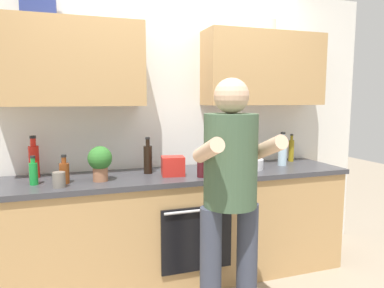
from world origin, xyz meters
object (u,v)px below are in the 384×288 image
bottle_soy (148,158)px  mixing_bowl (248,164)px  bottle_hotsauce (34,160)px  grocery_bag_crisps (173,166)px  bottle_soda (34,173)px  bottle_water (282,151)px  bottle_oil (291,150)px  potted_herb (100,161)px  bottle_wine (202,165)px  bottle_juice (238,158)px  person_standing (231,185)px  bottle_vinegar (64,172)px  cup_stoneware (59,180)px

bottle_soy → mixing_bowl: (0.86, -0.09, -0.08)m
bottle_hotsauce → grocery_bag_crisps: 1.07m
bottle_soda → bottle_water: bottle_water is taller
bottle_soy → bottle_hotsauce: 0.87m
bottle_oil → potted_herb: size_ratio=1.02×
bottle_wine → bottle_juice: (0.33, 0.03, 0.04)m
bottle_water → bottle_soy: bearing=178.0°
person_standing → bottle_soy: 0.89m
bottle_vinegar → person_standing: bearing=-33.1°
mixing_bowl → person_standing: bearing=-125.1°
bottle_wine → mixing_bowl: size_ratio=0.87×
potted_herb → mixing_bowl: bearing=2.8°
bottle_water → grocery_bag_crisps: bottle_water is taller
bottle_juice → mixing_bowl: bearing=40.5°
bottle_oil → bottle_soda: bearing=-174.1°
bottle_water → potted_herb: size_ratio=1.18×
bottle_water → grocery_bag_crisps: bearing=-174.7°
bottle_oil → bottle_water: (-0.20, -0.15, 0.02)m
bottle_oil → bottle_vinegar: bearing=-172.8°
person_standing → bottle_wine: size_ratio=7.23×
grocery_bag_crisps → bottle_oil: bearing=11.4°
bottle_soy → bottle_vinegar: (-0.64, -0.15, -0.04)m
bottle_water → cup_stoneware: bearing=-173.4°
bottle_wine → bottle_juice: 0.33m
cup_stoneware → grocery_bag_crisps: bearing=8.2°
person_standing → bottle_water: (0.87, 0.76, 0.07)m
bottle_hotsauce → potted_herb: bearing=-30.5°
mixing_bowl → potted_herb: 1.26m
bottle_juice → mixing_bowl: size_ratio=1.20×
bottle_soy → bottle_water: bottle_water is taller
person_standing → bottle_vinegar: bearing=146.9°
person_standing → mixing_bowl: 0.87m
bottle_oil → bottle_vinegar: (-2.08, -0.26, -0.03)m
grocery_bag_crisps → bottle_wine: bearing=-32.7°
bottle_soda → bottle_wine: bearing=-6.9°
bottle_soda → cup_stoneware: 0.22m
bottle_oil → mixing_bowl: bottle_oil is taller
bottle_soda → bottle_wine: bottle_wine is taller
mixing_bowl → grocery_bag_crisps: size_ratio=1.47×
bottle_soda → mixing_bowl: bottle_soda is taller
bottle_vinegar → grocery_bag_crisps: bottle_vinegar is taller
bottle_soda → mixing_bowl: bearing=1.0°
bottle_wine → bottle_juice: size_ratio=0.72×
potted_herb → bottle_juice: bearing=-4.4°
bottle_hotsauce → bottle_wine: bearing=-17.7°
bottle_water → potted_herb: bottle_water is taller
bottle_vinegar → bottle_wine: 1.01m
bottle_soy → cup_stoneware: (-0.67, -0.26, -0.07)m
person_standing → bottle_wine: (0.00, 0.54, 0.03)m
bottle_soy → bottle_soda: 0.86m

